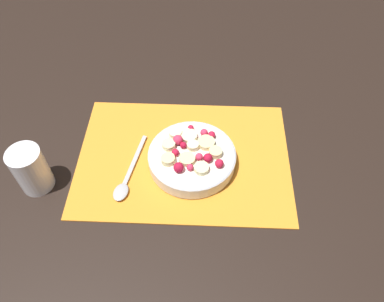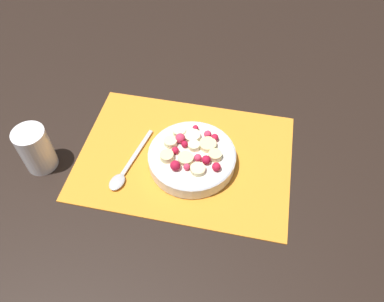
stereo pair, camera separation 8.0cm
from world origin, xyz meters
TOP-DOWN VIEW (x-y plane):
  - ground_plane at (0.00, 0.00)m, footprint 3.00×3.00m
  - placemat at (0.00, 0.00)m, footprint 0.48×0.34m
  - fruit_bowl at (0.02, -0.01)m, footprint 0.19×0.19m
  - spoon at (-0.12, -0.07)m, footprint 0.06×0.18m
  - drinking_glass at (-0.31, -0.08)m, footprint 0.07×0.07m

SIDE VIEW (x-z plane):
  - ground_plane at x=0.00m, z-range 0.00..0.00m
  - placemat at x=0.00m, z-range 0.00..0.01m
  - spoon at x=-0.12m, z-range 0.01..0.01m
  - fruit_bowl at x=0.02m, z-range 0.00..0.06m
  - drinking_glass at x=-0.31m, z-range 0.00..0.11m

